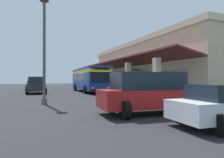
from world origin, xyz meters
name	(u,v)px	position (x,y,z in m)	size (l,w,h in m)	color
ground	(133,91)	(0.00, 8.00, 0.00)	(120.00, 120.00, 0.00)	#262628
curb_strip	(107,91)	(-0.70, 4.22, 0.06)	(33.52, 0.50, 0.12)	#9E998E
plaza_building	(164,68)	(-0.70, 13.85, 3.53)	(28.23, 15.88, 7.05)	#C6B793
transit_bus	(89,78)	(-0.92, 1.72, 1.85)	(11.28, 3.06, 3.34)	navy
parked_suv_red	(149,93)	(16.93, -0.18, 1.02)	(2.93, 4.92, 1.97)	maroon
parked_suv_charcoal	(36,85)	(-0.25, -4.88, 1.02)	(4.84, 2.28, 1.97)	#232328
parked_sedan_green	(33,85)	(-7.17, -5.17, 0.75)	(4.51, 2.21, 1.47)	#195933
pedestrian	(119,88)	(10.09, 1.30, 0.98)	(0.51, 0.59, 1.74)	navy
potted_palm	(136,88)	(5.10, 5.66, 0.72)	(1.41, 1.65, 2.86)	#4C4742
lot_light_pole	(44,47)	(11.19, -4.62, 3.77)	(0.60, 0.60, 7.01)	#59595B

